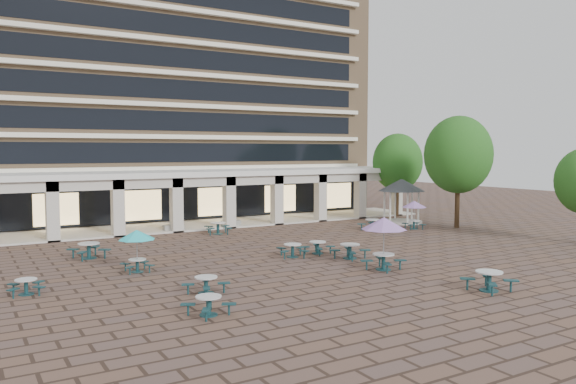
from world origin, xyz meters
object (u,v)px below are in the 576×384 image
object	(u,v)px
gazebo	(401,190)
picnic_table_3	(489,279)
picnic_table_0	(26,285)
planter_left	(174,225)
planter_right	(231,220)
picnic_table_1	(209,304)

from	to	relation	value
gazebo	picnic_table_3	bearing A→B (deg)	-122.58
picnic_table_0	planter_left	world-z (taller)	planter_left
planter_left	picnic_table_0	bearing A→B (deg)	-127.98
planter_left	planter_right	xyz separation A→B (m)	(4.66, 0.00, 0.08)
picnic_table_0	gazebo	xyz separation A→B (m)	(29.24, 9.73, 2.32)
gazebo	picnic_table_1	bearing A→B (deg)	-145.62
picnic_table_1	gazebo	xyz separation A→B (m)	(23.85, 16.32, 2.29)
gazebo	planter_right	world-z (taller)	gazebo
picnic_table_3	gazebo	distance (m)	22.76
planter_left	planter_right	world-z (taller)	planter_right
picnic_table_3	planter_left	size ratio (longest dim) A/B	1.32
picnic_table_0	picnic_table_3	xyz separation A→B (m)	(17.04, -9.35, 0.12)
picnic_table_0	planter_right	world-z (taller)	planter_right
picnic_table_0	planter_right	size ratio (longest dim) A/B	1.05
gazebo	planter_right	size ratio (longest dim) A/B	2.58
planter_right	picnic_table_3	bearing A→B (deg)	-87.54
gazebo	planter_right	bearing A→B (deg)	159.99
picnic_table_1	gazebo	bearing A→B (deg)	18.20
planter_left	planter_right	distance (m)	4.66
picnic_table_1	planter_right	bearing A→B (deg)	47.12
picnic_table_3	planter_left	world-z (taller)	planter_left
picnic_table_1	planter_right	size ratio (longest dim) A/B	1.25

